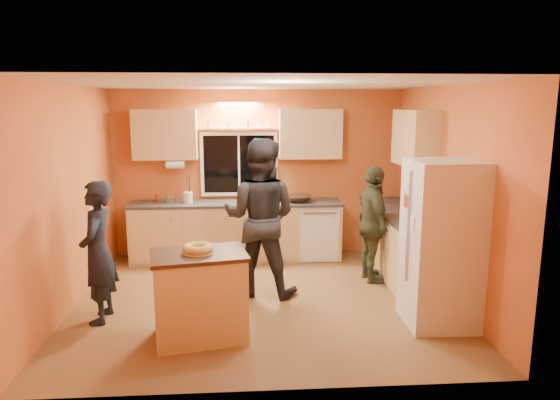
{
  "coord_description": "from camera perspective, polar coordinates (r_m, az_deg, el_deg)",
  "views": [
    {
      "loc": [
        -0.19,
        -5.82,
        2.37
      ],
      "look_at": [
        0.24,
        0.4,
        1.17
      ],
      "focal_mm": 32.0,
      "sensor_mm": 36.0,
      "label": 1
    }
  ],
  "objects": [
    {
      "name": "bundt_pastry",
      "position": [
        5.06,
        -9.33,
        -5.49
      ],
      "size": [
        0.31,
        0.31,
        0.09
      ],
      "primitive_type": "torus",
      "color": "tan",
      "rests_on": "island"
    },
    {
      "name": "person_left",
      "position": [
        5.81,
        -20.1,
        -5.64
      ],
      "size": [
        0.39,
        0.58,
        1.57
      ],
      "primitive_type": "imported",
      "rotation": [
        0.0,
        0.0,
        -1.55
      ],
      "color": "black",
      "rests_on": "ground"
    },
    {
      "name": "utensil_crock",
      "position": [
        7.68,
        -10.47,
        0.29
      ],
      "size": [
        0.14,
        0.14,
        0.17
      ],
      "primitive_type": "cylinder",
      "color": "beige",
      "rests_on": "back_counter"
    },
    {
      "name": "person_right",
      "position": [
        6.81,
        10.58,
        -2.77
      ],
      "size": [
        0.45,
        0.95,
        1.57
      ],
      "primitive_type": "imported",
      "rotation": [
        0.0,
        0.0,
        1.65
      ],
      "color": "#2F3522",
      "rests_on": "ground"
    },
    {
      "name": "potted_plant",
      "position": [
        6.07,
        16.94,
        -2.17
      ],
      "size": [
        0.3,
        0.27,
        0.3
      ],
      "primitive_type": "imported",
      "rotation": [
        0.0,
        0.0,
        0.12
      ],
      "color": "gray",
      "rests_on": "right_counter"
    },
    {
      "name": "right_counter",
      "position": [
        6.94,
        14.26,
        -5.52
      ],
      "size": [
        0.62,
        1.84,
        0.9
      ],
      "color": "tan",
      "rests_on": "ground"
    },
    {
      "name": "room_shell",
      "position": [
        6.29,
        -1.07,
        3.99
      ],
      "size": [
        4.54,
        4.04,
        2.61
      ],
      "color": "orange",
      "rests_on": "ground"
    },
    {
      "name": "ground",
      "position": [
        6.29,
        -1.94,
        -11.28
      ],
      "size": [
        4.5,
        4.5,
        0.0
      ],
      "primitive_type": "plane",
      "color": "brown",
      "rests_on": "ground"
    },
    {
      "name": "island",
      "position": [
        5.22,
        -9.16,
        -10.7
      ],
      "size": [
        1.05,
        0.81,
        0.91
      ],
      "rotation": [
        0.0,
        0.0,
        0.19
      ],
      "color": "tan",
      "rests_on": "ground"
    },
    {
      "name": "person_center",
      "position": [
        6.22,
        -2.3,
        -2.01
      ],
      "size": [
        1.13,
        0.98,
        1.97
      ],
      "primitive_type": "imported",
      "rotation": [
        0.0,
        0.0,
        2.86
      ],
      "color": "black",
      "rests_on": "ground"
    },
    {
      "name": "mixing_bowl",
      "position": [
        7.66,
        2.19,
        0.17
      ],
      "size": [
        0.41,
        0.41,
        0.1
      ],
      "primitive_type": "imported",
      "rotation": [
        0.0,
        0.0,
        0.02
      ],
      "color": "black",
      "rests_on": "back_counter"
    },
    {
      "name": "back_counter",
      "position": [
        7.77,
        -2.3,
        -3.45
      ],
      "size": [
        4.23,
        0.62,
        0.9
      ],
      "color": "tan",
      "rests_on": "ground"
    },
    {
      "name": "red_box",
      "position": [
        7.22,
        14.02,
        -0.93
      ],
      "size": [
        0.19,
        0.17,
        0.07
      ],
      "primitive_type": "cube",
      "rotation": [
        0.0,
        0.0,
        -0.36
      ],
      "color": "#A42F19",
      "rests_on": "right_counter"
    },
    {
      "name": "refrigerator",
      "position": [
        5.63,
        17.98,
        -4.82
      ],
      "size": [
        0.72,
        0.7,
        1.8
      ],
      "primitive_type": "cube",
      "color": "silver",
      "rests_on": "ground"
    }
  ]
}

